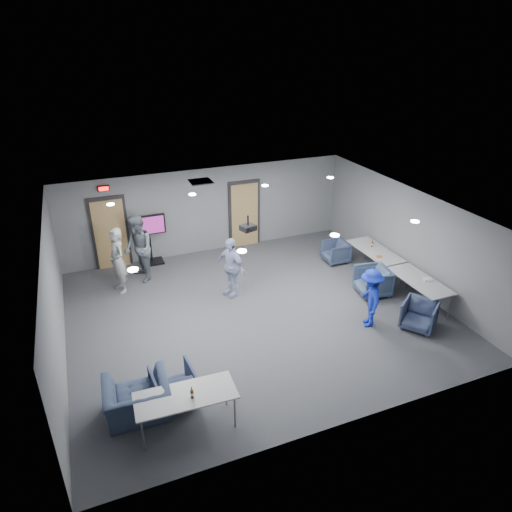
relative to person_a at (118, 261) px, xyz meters
name	(u,v)px	position (x,y,z in m)	size (l,w,h in m)	color
floor	(256,312)	(2.99, -2.38, -0.91)	(9.00, 9.00, 0.00)	#3D4145
ceiling	(256,212)	(2.99, -2.38, 1.79)	(9.00, 9.00, 0.00)	silver
wall_back	(208,211)	(2.99, 1.62, 0.44)	(9.00, 0.02, 2.70)	slate
wall_front	(345,366)	(2.99, -6.38, 0.44)	(9.00, 0.02, 2.70)	slate
wall_left	(54,302)	(-1.51, -2.38, 0.44)	(0.02, 8.00, 2.70)	slate
wall_right	(408,237)	(7.49, -2.38, 0.44)	(0.02, 8.00, 2.70)	slate
door_left	(110,234)	(-0.01, 1.57, 0.16)	(1.06, 0.17, 2.24)	black
door_right	(244,215)	(4.19, 1.57, 0.16)	(1.06, 0.17, 2.24)	black
exit_sign	(104,188)	(-0.01, 1.55, 1.54)	(0.32, 0.08, 0.16)	black
hvac_diffuser	(201,182)	(2.49, 0.42, 1.77)	(0.60, 0.60, 0.03)	black
downlights	(256,212)	(2.99, -2.38, 1.77)	(6.18, 3.78, 0.02)	white
person_a	(118,261)	(0.00, 0.00, 0.00)	(0.66, 0.44, 1.82)	#9A9D9A
person_b	(138,249)	(0.61, 0.43, 0.05)	(0.94, 0.73, 1.93)	slate
person_c	(231,267)	(2.73, -1.31, -0.09)	(0.97, 0.40, 1.65)	#ACB5DD
person_d	(370,298)	(5.30, -3.88, -0.17)	(0.95, 0.55, 1.48)	#1A2CAD
chair_right_a	(336,252)	(6.34, -0.64, -0.58)	(0.70, 0.72, 0.66)	#35415C
chair_right_b	(373,281)	(6.25, -2.70, -0.53)	(0.81, 0.84, 0.76)	#3A4B65
chair_right_c	(419,315)	(6.34, -4.44, -0.56)	(0.75, 0.77, 0.70)	#343E5B
chair_front_a	(173,386)	(0.40, -4.66, -0.55)	(0.77, 0.79, 0.72)	#353E5C
chair_front_b	(137,399)	(-0.29, -4.78, -0.54)	(1.15, 1.00, 0.75)	#35425B
table_right_a	(375,252)	(6.99, -1.70, -0.22)	(0.78, 1.88, 0.73)	#A4A7A9
table_right_b	(420,282)	(6.99, -3.60, -0.23)	(0.75, 1.79, 0.73)	#A4A7A9
table_front_left	(186,397)	(0.48, -5.38, -0.23)	(1.79, 0.81, 0.73)	#A4A7A9
bottle_front	(192,394)	(0.57, -5.49, -0.10)	(0.06, 0.06, 0.23)	#55290E
bottle_right	(372,244)	(7.04, -1.46, -0.10)	(0.06, 0.06, 0.23)	#55290E
snack_box	(379,256)	(6.81, -2.11, -0.16)	(0.16, 0.11, 0.04)	#C05C30
wrapper	(428,279)	(7.17, -3.69, -0.16)	(0.21, 0.15, 0.05)	silver
tv_stand	(149,237)	(1.08, 1.36, -0.03)	(1.01, 0.48, 1.55)	black
projector	(248,228)	(2.76, -2.52, 1.49)	(0.38, 0.35, 0.35)	black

